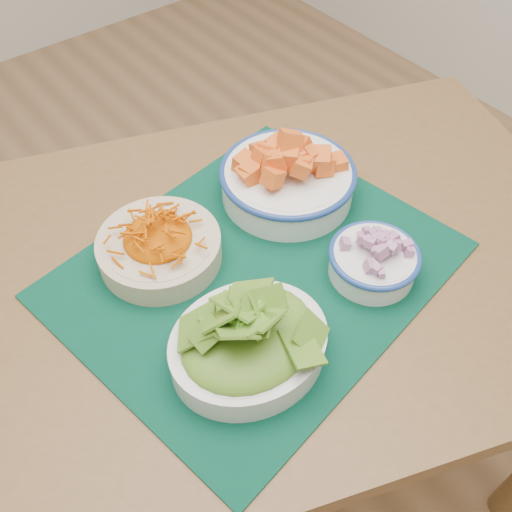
{
  "coord_description": "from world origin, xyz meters",
  "views": [
    {
      "loc": [
        -0.35,
        -0.68,
        1.44
      ],
      "look_at": [
        0.0,
        -0.23,
        0.78
      ],
      "focal_mm": 40.0,
      "sensor_mm": 36.0,
      "label": 1
    }
  ],
  "objects_px": {
    "carrot_bowl": "(159,242)",
    "lettuce_bowl": "(248,336)",
    "table": "(263,299)",
    "squash_bowl": "(288,173)",
    "onion_bowl": "(374,257)",
    "placemat": "(256,269)"
  },
  "relations": [
    {
      "from": "table",
      "to": "onion_bowl",
      "type": "height_order",
      "value": "onion_bowl"
    },
    {
      "from": "lettuce_bowl",
      "to": "onion_bowl",
      "type": "relative_size",
      "value": 1.6
    },
    {
      "from": "squash_bowl",
      "to": "onion_bowl",
      "type": "distance_m",
      "value": 0.22
    },
    {
      "from": "carrot_bowl",
      "to": "lettuce_bowl",
      "type": "xyz_separation_m",
      "value": [
        -0.0,
        -0.23,
        0.01
      ]
    },
    {
      "from": "carrot_bowl",
      "to": "squash_bowl",
      "type": "distance_m",
      "value": 0.25
    },
    {
      "from": "lettuce_bowl",
      "to": "placemat",
      "type": "bearing_deg",
      "value": 55.67
    },
    {
      "from": "lettuce_bowl",
      "to": "table",
      "type": "bearing_deg",
      "value": 52.34
    },
    {
      "from": "placemat",
      "to": "lettuce_bowl",
      "type": "xyz_separation_m",
      "value": [
        -0.11,
        -0.12,
        0.05
      ]
    },
    {
      "from": "table",
      "to": "placemat",
      "type": "xyz_separation_m",
      "value": [
        -0.02,
        -0.01,
        0.11
      ]
    },
    {
      "from": "table",
      "to": "squash_bowl",
      "type": "bearing_deg",
      "value": 56.19
    },
    {
      "from": "carrot_bowl",
      "to": "onion_bowl",
      "type": "xyz_separation_m",
      "value": [
        0.24,
        -0.23,
        -0.0
      ]
    },
    {
      "from": "placemat",
      "to": "carrot_bowl",
      "type": "distance_m",
      "value": 0.16
    },
    {
      "from": "placemat",
      "to": "squash_bowl",
      "type": "bearing_deg",
      "value": 24.56
    },
    {
      "from": "table",
      "to": "lettuce_bowl",
      "type": "bearing_deg",
      "value": -114.69
    },
    {
      "from": "table",
      "to": "squash_bowl",
      "type": "distance_m",
      "value": 0.22
    },
    {
      "from": "onion_bowl",
      "to": "placemat",
      "type": "bearing_deg",
      "value": 139.39
    },
    {
      "from": "table",
      "to": "carrot_bowl",
      "type": "xyz_separation_m",
      "value": [
        -0.13,
        0.1,
        0.15
      ]
    },
    {
      "from": "carrot_bowl",
      "to": "onion_bowl",
      "type": "relative_size",
      "value": 1.51
    },
    {
      "from": "onion_bowl",
      "to": "table",
      "type": "bearing_deg",
      "value": 132.0
    },
    {
      "from": "placemat",
      "to": "carrot_bowl",
      "type": "xyz_separation_m",
      "value": [
        -0.1,
        0.11,
        0.04
      ]
    },
    {
      "from": "squash_bowl",
      "to": "lettuce_bowl",
      "type": "xyz_separation_m",
      "value": [
        -0.25,
        -0.22,
        -0.0
      ]
    },
    {
      "from": "table",
      "to": "onion_bowl",
      "type": "bearing_deg",
      "value": -27.55
    }
  ]
}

